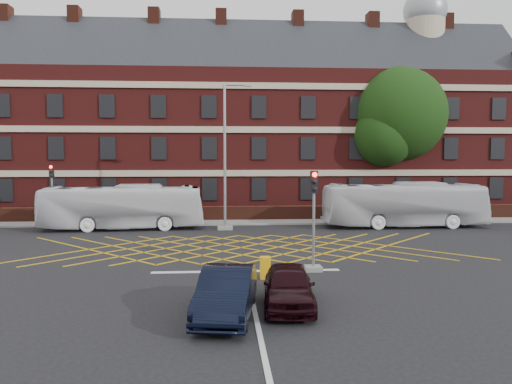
{
  "coord_description": "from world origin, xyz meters",
  "views": [
    {
      "loc": [
        -1.02,
        -24.37,
        4.92
      ],
      "look_at": [
        0.76,
        1.5,
        3.02
      ],
      "focal_mm": 35.0,
      "sensor_mm": 36.0,
      "label": 1
    }
  ],
  "objects": [
    {
      "name": "car_maroon",
      "position": [
        1.14,
        -8.54,
        0.68
      ],
      "size": [
        1.99,
        4.15,
        1.37
      ],
      "primitive_type": "imported",
      "rotation": [
        0.0,
        0.0,
        -0.09
      ],
      "color": "black",
      "rests_on": "ground"
    },
    {
      "name": "victorian_building",
      "position": [
        0.25,
        22.0,
        7.84
      ],
      "size": [
        51.0,
        12.17,
        20.4
      ],
      "color": "#581816",
      "rests_on": "ground"
    },
    {
      "name": "boundary_wall",
      "position": [
        0.0,
        13.0,
        0.55
      ],
      "size": [
        56.0,
        0.5,
        1.1
      ],
      "primitive_type": "cube",
      "color": "#491D13",
      "rests_on": "ground"
    },
    {
      "name": "centre_line",
      "position": [
        0.0,
        -10.0,
        0.01
      ],
      "size": [
        0.15,
        14.0,
        0.02
      ],
      "primitive_type": "cube",
      "color": "silver",
      "rests_on": "ground"
    },
    {
      "name": "car_navy",
      "position": [
        -0.89,
        -9.37,
        0.74
      ],
      "size": [
        2.16,
        4.64,
        1.47
      ],
      "primitive_type": "imported",
      "rotation": [
        0.0,
        0.0,
        -0.14
      ],
      "color": "black",
      "rests_on": "ground"
    },
    {
      "name": "traffic_light_far",
      "position": [
        -13.05,
        11.86,
        1.76
      ],
      "size": [
        0.7,
        0.7,
        4.27
      ],
      "color": "slate",
      "rests_on": "ground"
    },
    {
      "name": "traffic_light_near",
      "position": [
        2.87,
        -3.58,
        1.76
      ],
      "size": [
        0.7,
        0.7,
        4.27
      ],
      "color": "slate",
      "rests_on": "ground"
    },
    {
      "name": "street_lamp",
      "position": [
        -0.74,
        8.76,
        3.36
      ],
      "size": [
        2.25,
        1.0,
        9.61
      ],
      "color": "slate",
      "rests_on": "ground"
    },
    {
      "name": "ground",
      "position": [
        0.0,
        0.0,
        0.0
      ],
      "size": [
        120.0,
        120.0,
        0.0
      ],
      "primitive_type": "plane",
      "color": "black",
      "rests_on": "ground"
    },
    {
      "name": "far_pavement",
      "position": [
        0.0,
        12.0,
        0.06
      ],
      "size": [
        60.0,
        3.0,
        0.12
      ],
      "primitive_type": "cube",
      "color": "slate",
      "rests_on": "ground"
    },
    {
      "name": "direction_signs",
      "position": [
        -11.93,
        10.71,
        1.38
      ],
      "size": [
        1.1,
        0.16,
        2.2
      ],
      "color": "gray",
      "rests_on": "ground"
    },
    {
      "name": "bus_right",
      "position": [
        11.51,
        9.01,
        1.55
      ],
      "size": [
        11.14,
        2.66,
        3.1
      ],
      "primitive_type": "imported",
      "rotation": [
        0.0,
        0.0,
        1.57
      ],
      "color": "silver",
      "rests_on": "ground"
    },
    {
      "name": "utility_cabinet",
      "position": [
        0.7,
        -4.75,
        0.44
      ],
      "size": [
        0.41,
        0.43,
        0.87
      ],
      "primitive_type": "cube",
      "color": "#EAA20D",
      "rests_on": "ground"
    },
    {
      "name": "deciduous_tree",
      "position": [
        13.8,
        16.88,
        7.79
      ],
      "size": [
        8.02,
        7.91,
        12.31
      ],
      "color": "black",
      "rests_on": "ground"
    },
    {
      "name": "bus_left",
      "position": [
        -7.62,
        9.26,
        1.49
      ],
      "size": [
        10.84,
        3.05,
        2.99
      ],
      "primitive_type": "imported",
      "rotation": [
        0.0,
        0.0,
        1.62
      ],
      "color": "white",
      "rests_on": "ground"
    },
    {
      "name": "stop_line",
      "position": [
        0.0,
        -3.5,
        0.01
      ],
      "size": [
        8.0,
        0.3,
        0.02
      ],
      "primitive_type": "cube",
      "color": "silver",
      "rests_on": "ground"
    },
    {
      "name": "box_junction_hatching",
      "position": [
        0.0,
        2.0,
        0.01
      ],
      "size": [
        8.22,
        8.22,
        0.02
      ],
      "primitive_type": "cube",
      "rotation": [
        0.0,
        0.0,
        0.79
      ],
      "color": "#CC990C",
      "rests_on": "ground"
    }
  ]
}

